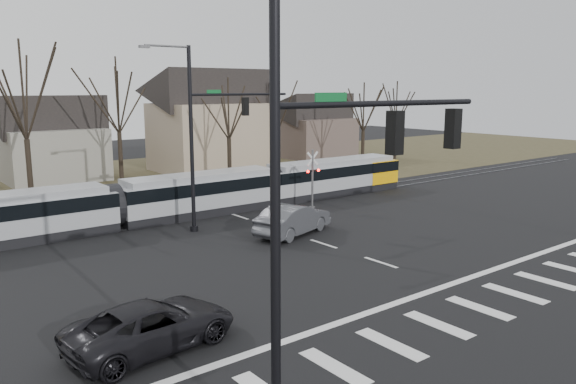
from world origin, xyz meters
TOP-DOWN VIEW (x-y plane):
  - ground at (0.00, 0.00)m, footprint 140.00×140.00m
  - grass_verge at (0.00, 32.00)m, footprint 140.00×28.00m
  - crosswalk at (0.00, -4.00)m, footprint 27.00×2.60m
  - stop_line at (0.00, -1.80)m, footprint 28.00×0.35m
  - lane_dashes at (0.00, 16.00)m, footprint 0.18×30.00m
  - rail_pair at (0.00, 15.80)m, footprint 90.00×1.52m
  - tram at (-1.68, 16.00)m, footprint 34.81×2.58m
  - sedan at (-0.03, 8.48)m, footprint 4.79×6.21m
  - suv at (-12.03, 0.38)m, footprint 3.58×5.87m
  - signal_pole_near_left at (-10.41, -6.00)m, footprint 9.28×0.44m
  - signal_pole_far at (-2.41, 12.50)m, footprint 9.28×0.44m
  - rail_crossing_signal at (5.00, 12.79)m, footprint 1.08×0.36m
  - tree_row at (2.00, 26.00)m, footprint 59.20×7.20m
  - house_b at (-5.00, 36.00)m, footprint 8.64×7.56m
  - house_c at (9.00, 33.00)m, footprint 10.80×8.64m
  - house_d at (24.00, 35.00)m, footprint 8.64×7.56m

SIDE VIEW (x-z plane):
  - ground at x=0.00m, z-range 0.00..0.00m
  - grass_verge at x=0.00m, z-range 0.00..0.01m
  - crosswalk at x=0.00m, z-range 0.00..0.01m
  - stop_line at x=0.00m, z-range 0.00..0.01m
  - lane_dashes at x=0.00m, z-range 0.00..0.01m
  - rail_pair at x=0.00m, z-range 0.00..0.06m
  - suv at x=-12.03m, z-range 0.00..1.49m
  - sedan at x=-0.03m, z-range 0.00..1.70m
  - tram at x=-1.68m, z-range 0.12..2.76m
  - rail_crossing_signal at x=5.00m, z-range -0.11..3.89m
  - house_b at x=-5.00m, z-range 0.14..7.79m
  - house_d at x=24.00m, z-range 0.14..7.79m
  - tree_row at x=2.00m, z-range 0.00..10.00m
  - house_c at x=9.00m, z-range 0.18..10.28m
  - signal_pole_near_left at x=-10.41m, z-range 0.60..10.80m
  - signal_pole_far at x=-2.41m, z-range 0.60..10.80m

